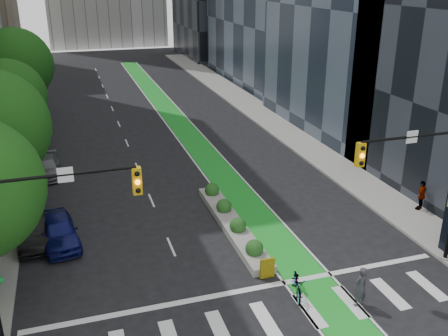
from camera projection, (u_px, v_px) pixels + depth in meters
ground at (257, 306)px, 21.53m from camera, size 160.00×160.00×0.00m
sidewalk_left at (10, 149)px, 40.37m from camera, size 3.60×90.00×0.15m
sidewalk_right at (278, 124)px, 47.01m from camera, size 3.60×90.00×0.15m
bike_lane_paint at (175, 119)px, 49.00m from camera, size 2.20×70.00×0.01m
tree_midfar at (8, 98)px, 36.16m from camera, size 5.60×5.60×7.76m
tree_far at (16, 65)px, 44.76m from camera, size 6.60×6.60×9.00m
signal_left at (27, 232)px, 17.75m from camera, size 6.14×0.51×7.20m
signal_right at (434, 176)px, 22.63m from camera, size 5.82×0.51×7.20m
median_planter at (232, 222)px, 27.97m from camera, size 1.20×10.26×1.10m
bicycle at (298, 284)px, 22.07m from camera, size 1.36×2.22×1.10m
cyclist at (360, 287)px, 21.22m from camera, size 0.77×0.60×1.88m
parked_car_left_near at (59, 231)px, 26.19m from camera, size 2.37×4.67×1.52m
parked_car_left_mid at (32, 230)px, 26.36m from camera, size 1.90×4.50×1.44m
parked_car_left_far at (47, 167)px, 35.22m from camera, size 1.76×4.22×1.22m
pedestrian_far at (421, 195)px, 29.65m from camera, size 1.15×0.93×1.83m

